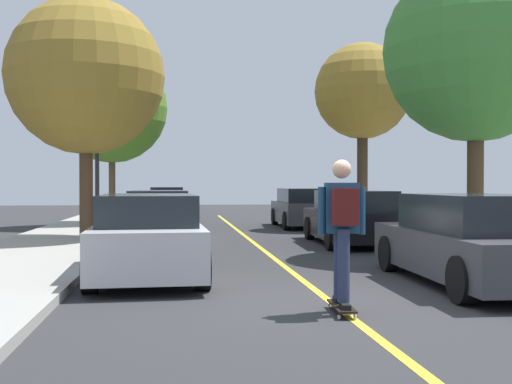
{
  "coord_description": "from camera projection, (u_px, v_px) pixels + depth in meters",
  "views": [
    {
      "loc": [
        -2.03,
        -8.0,
        1.58
      ],
      "look_at": [
        -0.01,
        8.23,
        1.37
      ],
      "focal_mm": 44.49,
      "sensor_mm": 36.0,
      "label": 1
    }
  ],
  "objects": [
    {
      "name": "center_line",
      "position": [
        284.0,
        266.0,
        12.18
      ],
      "size": [
        0.12,
        39.2,
        0.01
      ],
      "primitive_type": "cube",
      "color": "gold",
      "rests_on": "ground"
    },
    {
      "name": "fire_hydrant",
      "position": [
        437.0,
        230.0,
        14.85
      ],
      "size": [
        0.2,
        0.2,
        0.7
      ],
      "color": "#B2140F",
      "rests_on": "sidewalk_right"
    },
    {
      "name": "street_tree_left_nearest",
      "position": [
        86.0,
        77.0,
        16.6
      ],
      "size": [
        4.11,
        4.11,
        6.32
      ],
      "color": "#4C3823",
      "rests_on": "sidewalk_left"
    },
    {
      "name": "parked_car_left_farthest",
      "position": [
        167.0,
        202.0,
        31.12
      ],
      "size": [
        1.85,
        4.08,
        1.42
      ],
      "color": "#38383D",
      "rests_on": "ground"
    },
    {
      "name": "ground",
      "position": [
        335.0,
        306.0,
        8.21
      ],
      "size": [
        80.0,
        80.0,
        0.0
      ],
      "primitive_type": "plane",
      "color": "#2D2D30"
    },
    {
      "name": "parked_car_left_nearest",
      "position": [
        148.0,
        236.0,
        10.64
      ],
      "size": [
        1.96,
        4.3,
        1.4
      ],
      "color": "#B7B7BC",
      "rests_on": "ground"
    },
    {
      "name": "street_tree_right_near",
      "position": [
        363.0,
        92.0,
        22.17
      ],
      "size": [
        3.36,
        3.36,
        6.37
      ],
      "color": "#3D2D1E",
      "rests_on": "sidewalk_right"
    },
    {
      "name": "skateboard",
      "position": [
        342.0,
        306.0,
        7.71
      ],
      "size": [
        0.28,
        0.85,
        0.1
      ],
      "color": "black",
      "rests_on": "ground"
    },
    {
      "name": "parked_car_left_near",
      "position": [
        160.0,
        216.0,
        17.69
      ],
      "size": [
        1.94,
        4.07,
        1.39
      ],
      "color": "white",
      "rests_on": "ground"
    },
    {
      "name": "parked_car_left_far",
      "position": [
        165.0,
        208.0,
        24.41
      ],
      "size": [
        1.92,
        4.02,
        1.29
      ],
      "color": "#1E5B33",
      "rests_on": "ground"
    },
    {
      "name": "street_tree_right_nearest",
      "position": [
        476.0,
        51.0,
        13.75
      ],
      "size": [
        4.0,
        4.0,
        6.35
      ],
      "color": "#4C3823",
      "rests_on": "sidewalk_right"
    },
    {
      "name": "parked_car_right_nearest",
      "position": [
        471.0,
        241.0,
        9.89
      ],
      "size": [
        1.94,
        4.62,
        1.42
      ],
      "color": "#38383D",
      "rests_on": "ground"
    },
    {
      "name": "parked_car_right_far",
      "position": [
        303.0,
        208.0,
        23.03
      ],
      "size": [
        1.96,
        4.35,
        1.41
      ],
      "color": "#38383D",
      "rests_on": "ground"
    },
    {
      "name": "skateboarder",
      "position": [
        342.0,
        222.0,
        7.66
      ],
      "size": [
        0.58,
        0.71,
        1.77
      ],
      "color": "black",
      "rests_on": "skateboard"
    },
    {
      "name": "parked_car_right_near",
      "position": [
        353.0,
        218.0,
        16.52
      ],
      "size": [
        2.11,
        4.48,
        1.4
      ],
      "color": "black",
      "rests_on": "ground"
    },
    {
      "name": "street_tree_left_near",
      "position": [
        112.0,
        108.0,
        23.21
      ],
      "size": [
        4.04,
        4.04,
        6.25
      ],
      "color": "brown",
      "rests_on": "sidewalk_left"
    },
    {
      "name": "streetlamp",
      "position": [
        97.0,
        134.0,
        17.8
      ],
      "size": [
        0.36,
        0.24,
        4.89
      ],
      "color": "#38383D",
      "rests_on": "sidewalk_left"
    }
  ]
}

